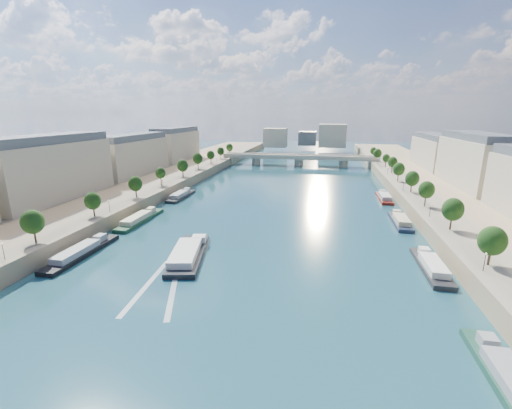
% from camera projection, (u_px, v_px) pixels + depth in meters
% --- Properties ---
extents(ground, '(700.00, 700.00, 0.00)m').
position_uv_depth(ground, '(275.00, 211.00, 136.03)').
color(ground, '#0D2F3D').
rests_on(ground, ground).
extents(quay_left, '(44.00, 520.00, 5.00)m').
position_uv_depth(quay_left, '(112.00, 196.00, 148.97)').
color(quay_left, '#9E8460').
rests_on(quay_left, ground).
extents(quay_right, '(44.00, 520.00, 5.00)m').
position_uv_depth(quay_right, '(475.00, 215.00, 121.80)').
color(quay_right, '#9E8460').
rests_on(quay_right, ground).
extents(pave_left, '(14.00, 520.00, 0.10)m').
position_uv_depth(pave_left, '(143.00, 192.00, 145.48)').
color(pave_left, gray).
rests_on(pave_left, quay_left).
extents(pave_right, '(14.00, 520.00, 0.10)m').
position_uv_depth(pave_right, '(431.00, 206.00, 123.97)').
color(pave_right, gray).
rests_on(pave_right, quay_right).
extents(trees_left, '(4.80, 268.80, 8.26)m').
position_uv_depth(trees_left, '(148.00, 179.00, 145.59)').
color(trees_left, '#382B1E').
rests_on(trees_left, ground).
extents(trees_right, '(4.80, 268.80, 8.26)m').
position_uv_depth(trees_right, '(420.00, 185.00, 132.41)').
color(trees_right, '#382B1E').
rests_on(trees_right, ground).
extents(lamps_left, '(0.36, 200.36, 4.28)m').
position_uv_depth(lamps_left, '(140.00, 191.00, 134.45)').
color(lamps_left, black).
rests_on(lamps_left, ground).
extents(lamps_right, '(0.36, 200.36, 4.28)m').
position_uv_depth(lamps_right, '(415.00, 195.00, 128.85)').
color(lamps_right, black).
rests_on(lamps_right, ground).
extents(buildings_left, '(16.00, 226.00, 23.20)m').
position_uv_depth(buildings_left, '(99.00, 160.00, 159.17)').
color(buildings_left, '#BBAE8F').
rests_on(buildings_left, ground).
extents(buildings_right, '(16.00, 226.00, 23.20)m').
position_uv_depth(buildings_right, '(507.00, 172.00, 127.10)').
color(buildings_right, '#BBAE8F').
rests_on(buildings_right, ground).
extents(skyline, '(79.00, 42.00, 22.00)m').
position_uv_depth(skyline, '(310.00, 137.00, 339.56)').
color(skyline, '#BBAE8F').
rests_on(skyline, ground).
extents(bridge, '(112.00, 12.00, 8.15)m').
position_uv_depth(bridge, '(299.00, 159.00, 250.68)').
color(bridge, '#C1B79E').
rests_on(bridge, ground).
extents(tour_barge, '(13.03, 27.81, 3.71)m').
position_uv_depth(tour_barge, '(188.00, 254.00, 91.97)').
color(tour_barge, black).
rests_on(tour_barge, ground).
extents(wake, '(12.89, 26.01, 0.04)m').
position_uv_depth(wake, '(160.00, 287.00, 76.47)').
color(wake, silver).
rests_on(wake, ground).
extents(moored_barges_left, '(5.00, 162.13, 3.60)m').
position_uv_depth(moored_barges_left, '(79.00, 254.00, 92.33)').
color(moored_barges_left, '#1A203A').
rests_on(moored_barges_left, ground).
extents(moored_barges_right, '(5.00, 161.36, 3.60)m').
position_uv_depth(moored_barges_right, '(433.00, 269.00, 83.14)').
color(moored_barges_right, black).
rests_on(moored_barges_right, ground).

